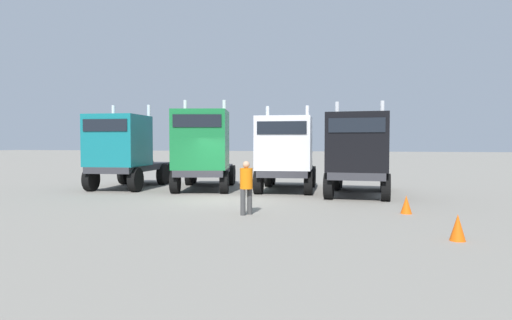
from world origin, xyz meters
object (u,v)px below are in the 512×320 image
traffic_cone_near (406,205)px  semi_truck_teal (124,150)px  semi_truck_black (358,153)px  traffic_cone_mid (458,227)px  semi_truck_white (286,153)px  semi_truck_green (203,150)px  visitor_in_hivis (246,184)px

traffic_cone_near → semi_truck_teal: bearing=159.8°
semi_truck_teal → semi_truck_black: 11.21m
traffic_cone_mid → semi_truck_teal: bearing=147.8°
semi_truck_white → semi_truck_black: 3.46m
semi_truck_black → traffic_cone_mid: 8.44m
semi_truck_white → traffic_cone_mid: (5.60, -9.10, -1.49)m
semi_truck_green → traffic_cone_mid: 12.92m
traffic_cone_near → traffic_cone_mid: bearing=-78.5°
semi_truck_white → visitor_in_hivis: bearing=-4.9°
semi_truck_teal → semi_truck_black: bearing=82.1°
semi_truck_white → traffic_cone_mid: semi_truck_white is taller
semi_truck_teal → traffic_cone_mid: (13.52, -8.51, -1.60)m
semi_truck_teal → traffic_cone_near: 13.68m
semi_truck_white → visitor_in_hivis: size_ratio=3.43×
semi_truck_green → traffic_cone_mid: (9.47, -8.64, -1.63)m
semi_truck_teal → traffic_cone_near: bearing=64.6°
semi_truck_black → traffic_cone_near: semi_truck_black is taller
semi_truck_black → traffic_cone_mid: bearing=18.1°
traffic_cone_near → traffic_cone_mid: (0.78, -3.82, 0.02)m
semi_truck_black → semi_truck_teal: bearing=-90.9°
semi_truck_teal → semi_truck_black: size_ratio=1.04×
visitor_in_hivis → semi_truck_black: bearing=92.3°
semi_truck_white → semi_truck_black: size_ratio=0.99×
visitor_in_hivis → traffic_cone_near: size_ratio=2.93×
semi_truck_green → traffic_cone_mid: semi_truck_green is taller
semi_truck_teal → semi_truck_green: 4.06m
semi_truck_black → traffic_cone_near: bearing=22.2°
semi_truck_teal → visitor_in_hivis: semi_truck_teal is taller
semi_truck_teal → semi_truck_white: size_ratio=1.05×
semi_truck_green → semi_truck_teal: bearing=-100.9°
traffic_cone_mid → semi_truck_black: bearing=106.3°
semi_truck_teal → visitor_in_hivis: size_ratio=3.62×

